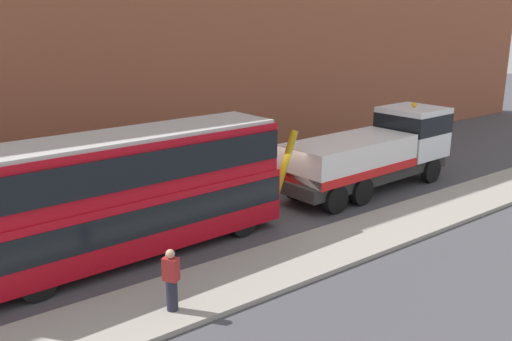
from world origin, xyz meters
name	(u,v)px	position (x,y,z in m)	size (l,w,h in m)	color
ground_plane	(268,211)	(0.00, 0.00, 0.00)	(120.00, 120.00, 0.00)	#424247
near_kerb	(344,242)	(0.00, -4.20, 0.07)	(60.00, 2.80, 0.15)	gray
building_facade	(169,5)	(0.00, 7.42, 8.07)	(60.00, 1.50, 16.00)	#935138
recovery_tow_truck	(375,151)	(5.73, -0.53, 1.76)	(10.19, 3.00, 3.67)	#2D2D2D
double_decker_bus	(125,191)	(-6.25, -0.55, 2.23)	(11.12, 2.99, 4.06)	#B70C19
pedestrian_onlooker	(171,281)	(-6.95, -4.70, 0.99)	(0.43, 0.48, 1.71)	#232333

